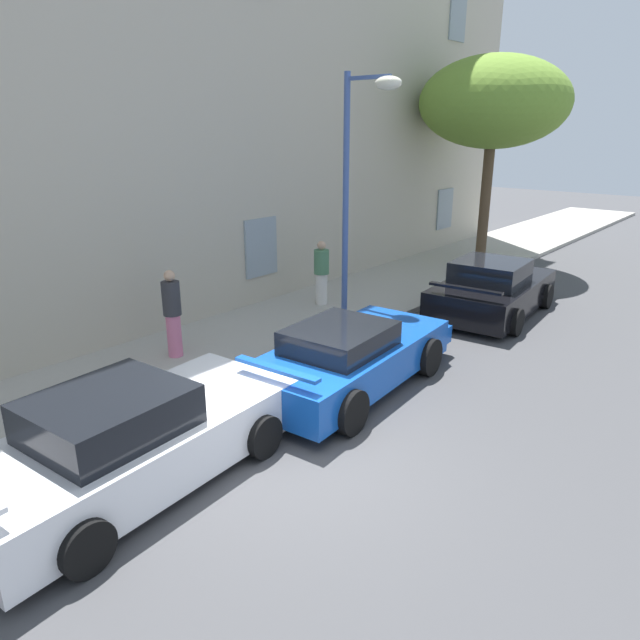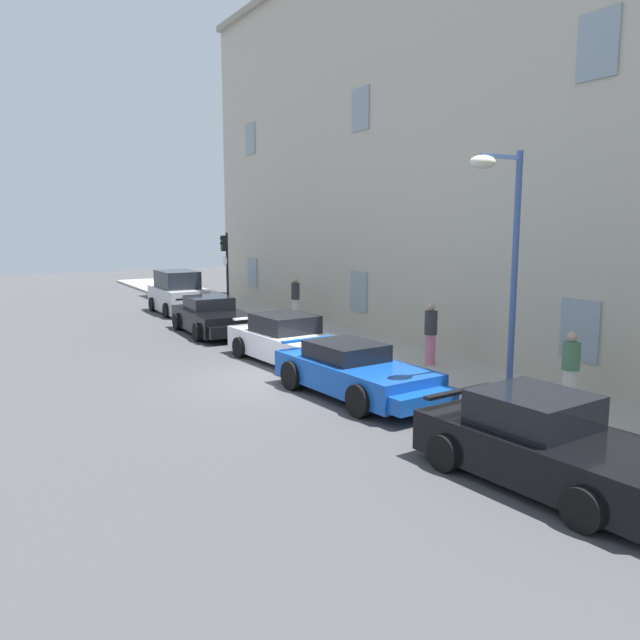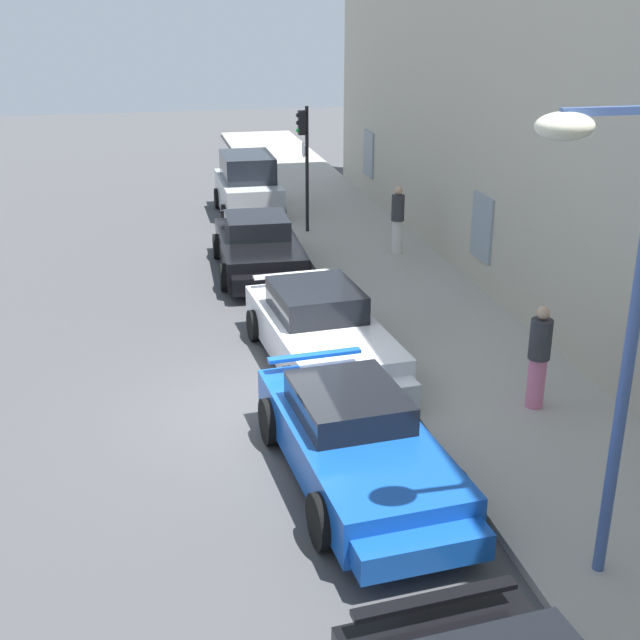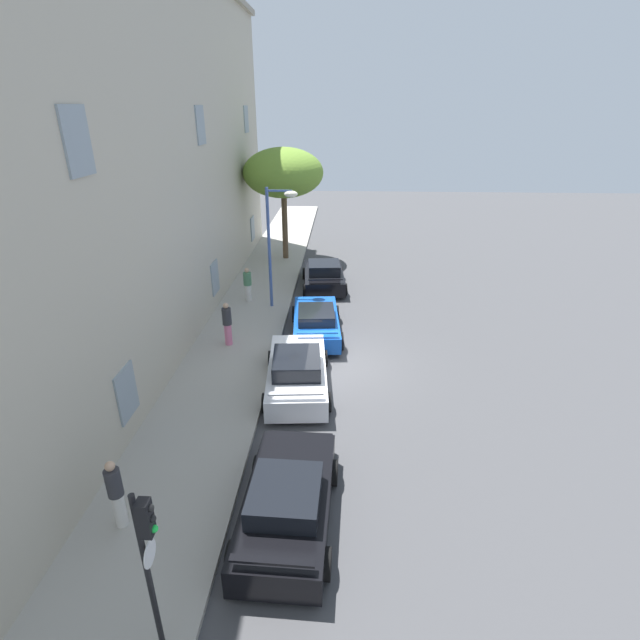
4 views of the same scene
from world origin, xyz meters
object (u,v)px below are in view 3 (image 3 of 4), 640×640
object	(u,v)px
sportscar_red_lead	(259,250)
pedestrian_bystander	(398,219)
pedestrian_admiring	(539,356)
sportscar_yellow_flank	(324,336)
traffic_light	(304,147)
hatchback_parked	(248,188)
sportscar_white_middle	(359,447)
street_lamp	(605,266)

from	to	relation	value
sportscar_red_lead	pedestrian_bystander	xyz separation A→B (m)	(-0.54, 3.78, 0.46)
pedestrian_admiring	sportscar_yellow_flank	bearing A→B (deg)	-131.66
traffic_light	pedestrian_admiring	distance (m)	11.93
hatchback_parked	sportscar_yellow_flank	bearing A→B (deg)	-0.87
sportscar_red_lead	sportscar_yellow_flank	bearing A→B (deg)	3.46
pedestrian_admiring	sportscar_red_lead	bearing A→B (deg)	-158.42
sportscar_white_middle	pedestrian_admiring	distance (m)	3.75
sportscar_white_middle	traffic_light	xyz separation A→B (m)	(-13.20, 1.85, 1.98)
sportscar_red_lead	sportscar_white_middle	xyz separation A→B (m)	(9.99, -0.05, 0.00)
street_lamp	pedestrian_admiring	xyz separation A→B (m)	(-4.10, 1.57, -2.93)
pedestrian_bystander	street_lamp	bearing A→B (deg)	-8.54
traffic_light	pedestrian_bystander	distance (m)	3.64
pedestrian_bystander	sportscar_red_lead	bearing A→B (deg)	-81.79
traffic_light	street_lamp	size ratio (longest dim) A/B	0.64
traffic_light	pedestrian_admiring	bearing A→B (deg)	7.63
sportscar_red_lead	pedestrian_bystander	bearing A→B (deg)	98.21
sportscar_red_lead	sportscar_white_middle	world-z (taller)	sportscar_red_lead
hatchback_parked	street_lamp	size ratio (longest dim) A/B	0.69
hatchback_parked	pedestrian_admiring	xyz separation A→B (m)	(14.56, 2.84, 0.17)
sportscar_white_middle	hatchback_parked	world-z (taller)	hatchback_parked
pedestrian_admiring	pedestrian_bystander	world-z (taller)	pedestrian_bystander
sportscar_yellow_flank	pedestrian_admiring	xyz separation A→B (m)	(2.69, 3.02, 0.45)
pedestrian_admiring	pedestrian_bystander	bearing A→B (deg)	177.46
sportscar_yellow_flank	pedestrian_admiring	distance (m)	4.07
pedestrian_admiring	pedestrian_bystander	distance (m)	9.08
sportscar_red_lead	sportscar_yellow_flank	world-z (taller)	sportscar_yellow_flank
sportscar_red_lead	traffic_light	world-z (taller)	traffic_light
sportscar_yellow_flank	sportscar_white_middle	bearing A→B (deg)	-5.60
street_lamp	sportscar_yellow_flank	bearing A→B (deg)	-167.97
hatchback_parked	pedestrian_admiring	size ratio (longest dim) A/B	2.16
sportscar_red_lead	street_lamp	world-z (taller)	street_lamp
sportscar_white_middle	pedestrian_bystander	size ratio (longest dim) A/B	2.78
sportscar_yellow_flank	sportscar_white_middle	size ratio (longest dim) A/B	1.03
street_lamp	pedestrian_admiring	bearing A→B (deg)	158.98
street_lamp	sportscar_white_middle	bearing A→B (deg)	-144.89
street_lamp	pedestrian_admiring	world-z (taller)	street_lamp
sportscar_yellow_flank	traffic_light	world-z (taller)	traffic_light
hatchback_parked	pedestrian_admiring	distance (m)	14.83
sportscar_red_lead	traffic_light	size ratio (longest dim) A/B	1.32
sportscar_yellow_flank	traffic_light	xyz separation A→B (m)	(-9.04, 1.45, 1.97)
pedestrian_bystander	traffic_light	bearing A→B (deg)	-143.39
street_lamp	traffic_light	bearing A→B (deg)	179.99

